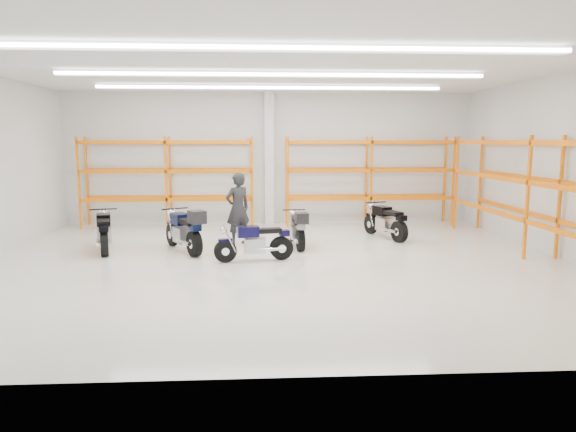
{
  "coord_description": "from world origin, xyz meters",
  "views": [
    {
      "loc": [
        -0.34,
        -11.89,
        2.86
      ],
      "look_at": [
        0.35,
        0.5,
        1.04
      ],
      "focal_mm": 32.0,
      "sensor_mm": 36.0,
      "label": 1
    }
  ],
  "objects": [
    {
      "name": "structural_column",
      "position": [
        0.0,
        5.82,
        2.25
      ],
      "size": [
        0.32,
        0.32,
        4.5
      ],
      "primitive_type": "cube",
      "color": "white",
      "rests_on": "ground"
    },
    {
      "name": "pallet_racking_back_right",
      "position": [
        3.4,
        5.48,
        1.79
      ],
      "size": [
        5.67,
        0.87,
        3.0
      ],
      "color": "orange",
      "rests_on": "ground"
    },
    {
      "name": "pallet_racking_side",
      "position": [
        6.48,
        0.0,
        1.81
      ],
      "size": [
        0.87,
        9.07,
        3.0
      ],
      "color": "orange",
      "rests_on": "ground"
    },
    {
      "name": "pallet_racking_back_left",
      "position": [
        -3.4,
        5.48,
        1.79
      ],
      "size": [
        5.67,
        0.87,
        3.0
      ],
      "color": "orange",
      "rests_on": "ground"
    },
    {
      "name": "motorcycle_back_c",
      "position": [
        0.67,
        1.74,
        0.5
      ],
      "size": [
        0.64,
        2.02,
        1.04
      ],
      "color": "black",
      "rests_on": "ground"
    },
    {
      "name": "room_shell",
      "position": [
        0.0,
        0.03,
        3.28
      ],
      "size": [
        14.02,
        12.02,
        4.51
      ],
      "color": "silver",
      "rests_on": "ground"
    },
    {
      "name": "motorcycle_main",
      "position": [
        -0.41,
        0.19,
        0.44
      ],
      "size": [
        1.91,
        0.65,
        0.94
      ],
      "color": "black",
      "rests_on": "ground"
    },
    {
      "name": "ground",
      "position": [
        0.0,
        0.0,
        0.0
      ],
      "size": [
        14.0,
        14.0,
        0.0
      ],
      "primitive_type": "plane",
      "color": "silver",
      "rests_on": "ground"
    },
    {
      "name": "standing_man",
      "position": [
        -0.95,
        2.22,
        1.0
      ],
      "size": [
        0.87,
        0.79,
        2.0
      ],
      "primitive_type": "imported",
      "rotation": [
        0.0,
        0.0,
        3.69
      ],
      "color": "black",
      "rests_on": "ground"
    },
    {
      "name": "motorcycle_back_b",
      "position": [
        -2.26,
        1.24,
        0.56
      ],
      "size": [
        1.34,
        2.1,
        1.17
      ],
      "color": "black",
      "rests_on": "ground"
    },
    {
      "name": "motorcycle_back_d",
      "position": [
        3.38,
        2.83,
        0.48
      ],
      "size": [
        0.95,
        2.02,
        1.03
      ],
      "color": "black",
      "rests_on": "ground"
    },
    {
      "name": "motorcycle_back_a",
      "position": [
        -4.4,
        1.51,
        0.49
      ],
      "size": [
        0.87,
        2.09,
        1.05
      ],
      "color": "black",
      "rests_on": "ground"
    }
  ]
}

